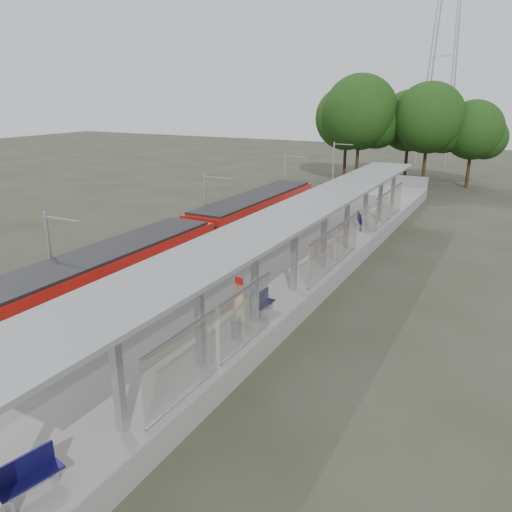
{
  "coord_description": "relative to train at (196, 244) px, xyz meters",
  "views": [
    {
      "loc": [
        10.9,
        -6.78,
        10.06
      ],
      "look_at": [
        -0.22,
        14.31,
        2.3
      ],
      "focal_mm": 35.0,
      "sensor_mm": 36.0,
      "label": 1
    }
  ],
  "objects": [
    {
      "name": "canopy",
      "position": [
        6.11,
        0.91,
        2.15
      ],
      "size": [
        3.27,
        38.0,
        3.66
      ],
      "color": "#9EA0A5",
      "rests_on": "platform"
    },
    {
      "name": "end_fence",
      "position": [
        4.5,
        29.67,
        -0.45
      ],
      "size": [
        6.0,
        0.1,
        1.2
      ],
      "primitive_type": "cube",
      "color": "#9EA0A5",
      "rests_on": "platform"
    },
    {
      "name": "catenary_masts",
      "position": [
        -1.72,
        3.72,
        0.86
      ],
      "size": [
        2.08,
        48.16,
        5.4
      ],
      "color": "#9EA0A5",
      "rests_on": "ground"
    },
    {
      "name": "pylon",
      "position": [
        3.5,
        57.72,
        16.95
      ],
      "size": [
        8.0,
        4.0,
        38.0
      ],
      "primitive_type": null,
      "color": "#9EA0A5",
      "rests_on": "ground"
    },
    {
      "name": "bench_near",
      "position": [
        6.21,
        -16.13,
        -0.51
      ],
      "size": [
        0.78,
        1.58,
        1.04
      ],
      "rotation": [
        0.0,
        0.0,
        -0.22
      ],
      "color": "#100E46",
      "rests_on": "platform"
    },
    {
      "name": "bench_mid",
      "position": [
        6.37,
        -4.41,
        -0.55
      ],
      "size": [
        0.52,
        1.43,
        0.96
      ],
      "rotation": [
        0.0,
        0.0,
        -0.07
      ],
      "color": "#100E46",
      "rests_on": "platform"
    },
    {
      "name": "info_pillar_far",
      "position": [
        5.74,
        4.75,
        -0.33
      ],
      "size": [
        0.37,
        0.37,
        1.66
      ],
      "rotation": [
        0.0,
        0.0,
        0.24
      ],
      "color": "beige",
      "rests_on": "platform"
    },
    {
      "name": "bench_far",
      "position": [
        5.97,
        11.68,
        -0.48
      ],
      "size": [
        1.12,
        1.64,
        1.08
      ],
      "rotation": [
        0.0,
        0.0,
        0.43
      ],
      "color": "#100E46",
      "rests_on": "platform"
    },
    {
      "name": "ground",
      "position": [
        4.5,
        -15.28,
        -2.05
      ],
      "size": [
        200.0,
        200.0,
        0.0
      ],
      "primitive_type": "plane",
      "color": "#474438",
      "rests_on": "ground"
    },
    {
      "name": "platform",
      "position": [
        4.5,
        4.72,
        -1.55
      ],
      "size": [
        6.0,
        50.0,
        1.0
      ],
      "primitive_type": "cube",
      "color": "gray",
      "rests_on": "ground"
    },
    {
      "name": "train",
      "position": [
        0.0,
        0.0,
        0.0
      ],
      "size": [
        2.74,
        27.6,
        3.62
      ],
      "color": "black",
      "rests_on": "ground"
    },
    {
      "name": "litter_bin",
      "position": [
        6.58,
        -6.95,
        -0.64
      ],
      "size": [
        0.51,
        0.51,
        0.83
      ],
      "primitive_type": "cylinder",
      "rotation": [
        0.0,
        0.0,
        -0.3
      ],
      "color": "#9EA0A5",
      "rests_on": "platform"
    },
    {
      "name": "tree_cluster",
      "position": [
        2.03,
        37.12,
        5.39
      ],
      "size": [
        20.75,
        13.1,
        12.33
      ],
      "color": "#382316",
      "rests_on": "ground"
    },
    {
      "name": "info_pillar_near",
      "position": [
        5.92,
        -5.56,
        -0.2
      ],
      "size": [
        0.44,
        0.44,
        1.96
      ],
      "rotation": [
        0.0,
        0.0,
        -0.15
      ],
      "color": "beige",
      "rests_on": "platform"
    },
    {
      "name": "trackbed",
      "position": [
        -0.0,
        4.72,
        -1.93
      ],
      "size": [
        3.0,
        70.0,
        0.24
      ],
      "primitive_type": "cube",
      "color": "#59544C",
      "rests_on": "ground"
    },
    {
      "name": "tactile_strip",
      "position": [
        1.95,
        4.72,
        -1.04
      ],
      "size": [
        0.6,
        50.0,
        0.02
      ],
      "primitive_type": "cube",
      "color": "gold",
      "rests_on": "platform"
    }
  ]
}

